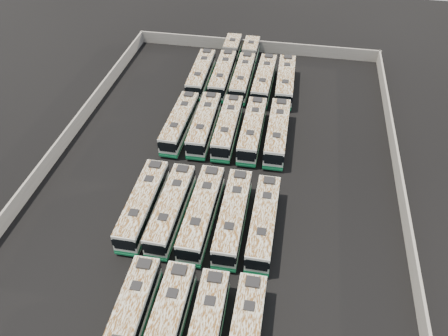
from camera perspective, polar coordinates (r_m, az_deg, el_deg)
ground at (r=55.80m, az=-0.67°, el=-1.55°), size 140.00×140.00×0.00m
perimeter_wall at (r=55.06m, az=-0.68°, el=-0.71°), size 45.20×73.20×2.20m
bus_front_left at (r=42.42m, az=-12.32°, el=-18.91°), size 2.83×12.36×3.47m
bus_front_center at (r=41.39m, az=-7.68°, el=-20.22°), size 2.76×12.68×3.57m
bus_midfront_far_left at (r=51.04m, az=-10.51°, el=-4.69°), size 2.73×12.55×3.53m
bus_midfront_left at (r=50.11m, az=-6.91°, el=-5.29°), size 2.75×12.45×3.50m
bus_midfront_center at (r=49.34m, az=-2.92°, el=-5.81°), size 2.81×12.85×3.62m
bus_midfront_right at (r=48.89m, az=1.17°, el=-6.36°), size 2.83×12.69×3.57m
bus_midfront_far_right at (r=48.62m, az=5.18°, el=-7.04°), size 2.63×12.30×3.47m
bus_midback_far_left at (r=62.79m, az=-5.77°, el=5.91°), size 2.81×12.39×3.48m
bus_midback_left at (r=62.19m, az=-2.60°, el=5.75°), size 2.91×12.63×3.55m
bus_midback_center at (r=61.61m, az=0.48°, el=5.38°), size 2.80×12.48×3.51m
bus_midback_right at (r=61.16m, az=3.72°, el=5.00°), size 2.72×12.59×3.55m
bus_midback_far_right at (r=60.99m, az=6.99°, el=4.67°), size 2.80×12.81×3.60m
bus_back_far_left at (r=74.31m, az=-3.00°, el=12.17°), size 2.92×12.55×3.52m
bus_back_left at (r=76.73m, az=0.28°, el=13.23°), size 2.93×19.50×3.53m
bus_back_center at (r=76.11m, az=2.83°, el=12.91°), size 2.74×19.25×3.49m
bus_back_right at (r=72.77m, az=5.27°, el=11.39°), size 2.88×12.73×3.58m
bus_back_far_right at (r=72.78m, az=8.02°, el=11.16°), size 3.01×12.79×3.59m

